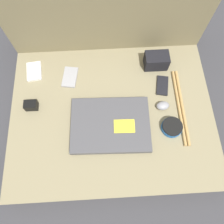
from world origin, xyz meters
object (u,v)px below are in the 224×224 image
object	(u,v)px
phone_silver	(162,86)
phone_small	(34,71)
speaker_puck	(172,127)
charger_brick	(31,105)
phone_black	(70,77)
camera_pouch	(156,61)
laptop	(110,125)
computer_mouse	(163,106)

from	to	relation	value
phone_silver	phone_small	size ratio (longest dim) A/B	1.00
speaker_puck	phone_small	size ratio (longest dim) A/B	0.84
phone_silver	charger_brick	world-z (taller)	charger_brick
speaker_puck	phone_black	size ratio (longest dim) A/B	0.77
phone_black	charger_brick	distance (m)	0.23
phone_black	phone_small	distance (m)	0.18
phone_black	camera_pouch	distance (m)	0.43
speaker_puck	charger_brick	world-z (taller)	charger_brick
laptop	computer_mouse	bearing A→B (deg)	19.64
charger_brick	laptop	bearing A→B (deg)	-17.45
camera_pouch	charger_brick	size ratio (longest dim) A/B	2.01
camera_pouch	charger_brick	world-z (taller)	camera_pouch
phone_silver	camera_pouch	xyz separation A→B (m)	(-0.02, 0.12, 0.03)
camera_pouch	laptop	bearing A→B (deg)	-128.05
speaker_puck	camera_pouch	distance (m)	0.33
phone_silver	phone_small	bearing A→B (deg)	-179.62
phone_silver	phone_black	bearing A→B (deg)	-178.38
phone_black	charger_brick	size ratio (longest dim) A/B	2.10
computer_mouse	phone_silver	distance (m)	0.11
laptop	computer_mouse	world-z (taller)	laptop
laptop	phone_black	bearing A→B (deg)	127.09
phone_black	phone_small	size ratio (longest dim) A/B	1.09
laptop	charger_brick	bearing A→B (deg)	164.34
phone_silver	charger_brick	distance (m)	0.62
phone_black	camera_pouch	bearing A→B (deg)	15.27
phone_small	charger_brick	distance (m)	0.19
speaker_puck	phone_black	distance (m)	0.53
speaker_puck	camera_pouch	xyz separation A→B (m)	(-0.03, 0.33, 0.02)
phone_silver	phone_black	world-z (taller)	same
laptop	speaker_puck	world-z (taller)	laptop
computer_mouse	phone_black	world-z (taller)	computer_mouse
speaker_puck	phone_silver	size ratio (longest dim) A/B	0.84
phone_black	camera_pouch	size ratio (longest dim) A/B	1.05
speaker_puck	laptop	bearing A→B (deg)	174.57
phone_black	camera_pouch	xyz separation A→B (m)	(0.42, 0.05, 0.03)
camera_pouch	phone_black	bearing A→B (deg)	-173.58
phone_small	charger_brick	size ratio (longest dim) A/B	1.93
laptop	phone_silver	distance (m)	0.32
phone_silver	charger_brick	size ratio (longest dim) A/B	1.93
laptop	computer_mouse	xyz separation A→B (m)	(0.24, 0.08, 0.00)
computer_mouse	camera_pouch	world-z (taller)	camera_pouch
laptop	camera_pouch	size ratio (longest dim) A/B	3.12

